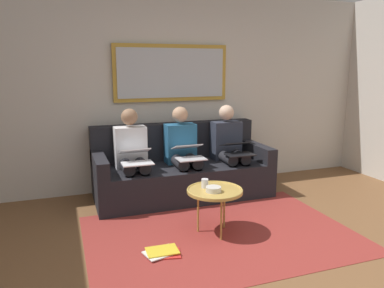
# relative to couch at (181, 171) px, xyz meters

# --- Properties ---
(ground_plane) EXTENTS (6.00, 5.20, 0.10)m
(ground_plane) POSITION_rel_couch_xyz_m (0.00, 2.12, -0.36)
(ground_plane) COLOR brown
(wall_rear) EXTENTS (6.00, 0.12, 2.60)m
(wall_rear) POSITION_rel_couch_xyz_m (0.00, -0.48, 0.99)
(wall_rear) COLOR beige
(wall_rear) RESTS_ON ground_plane
(area_rug) EXTENTS (2.60, 1.80, 0.01)m
(area_rug) POSITION_rel_couch_xyz_m (0.00, 1.27, -0.31)
(area_rug) COLOR maroon
(area_rug) RESTS_ON ground_plane
(couch) EXTENTS (2.20, 0.90, 0.90)m
(couch) POSITION_rel_couch_xyz_m (0.00, 0.00, 0.00)
(couch) COLOR black
(couch) RESTS_ON ground_plane
(framed_mirror) EXTENTS (1.54, 0.05, 0.74)m
(framed_mirror) POSITION_rel_couch_xyz_m (0.00, -0.39, 1.24)
(framed_mirror) COLOR #B7892D
(coffee_table) EXTENTS (0.55, 0.55, 0.46)m
(coffee_table) POSITION_rel_couch_xyz_m (0.05, 1.22, 0.13)
(coffee_table) COLOR tan
(coffee_table) RESTS_ON ground_plane
(cup) EXTENTS (0.07, 0.07, 0.09)m
(cup) POSITION_rel_couch_xyz_m (0.12, 1.13, 0.19)
(cup) COLOR silver
(cup) RESTS_ON coffee_table
(bowl) EXTENTS (0.15, 0.15, 0.05)m
(bowl) POSITION_rel_couch_xyz_m (0.08, 1.27, 0.17)
(bowl) COLOR beige
(bowl) RESTS_ON coffee_table
(person_left) EXTENTS (0.38, 0.58, 1.14)m
(person_left) POSITION_rel_couch_xyz_m (-0.64, 0.07, 0.30)
(person_left) COLOR #2D3342
(person_left) RESTS_ON couch
(laptop_black) EXTENTS (0.35, 0.35, 0.15)m
(laptop_black) POSITION_rel_couch_xyz_m (-0.64, 0.31, 0.32)
(laptop_black) COLOR black
(person_middle) EXTENTS (0.38, 0.58, 1.14)m
(person_middle) POSITION_rel_couch_xyz_m (0.00, 0.07, 0.30)
(person_middle) COLOR #235B84
(person_middle) RESTS_ON couch
(laptop_silver) EXTENTS (0.34, 0.38, 0.17)m
(laptop_silver) POSITION_rel_couch_xyz_m (0.00, 0.30, 0.32)
(laptop_silver) COLOR silver
(person_right) EXTENTS (0.38, 0.58, 1.14)m
(person_right) POSITION_rel_couch_xyz_m (0.64, 0.07, 0.30)
(person_right) COLOR silver
(person_right) RESTS_ON couch
(laptop_white) EXTENTS (0.35, 0.37, 0.16)m
(laptop_white) POSITION_rel_couch_xyz_m (0.64, 0.30, 0.32)
(laptop_white) COLOR white
(magazine_stack) EXTENTS (0.35, 0.27, 0.03)m
(magazine_stack) POSITION_rel_couch_xyz_m (0.65, 1.46, -0.29)
(magazine_stack) COLOR red
(magazine_stack) RESTS_ON ground_plane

